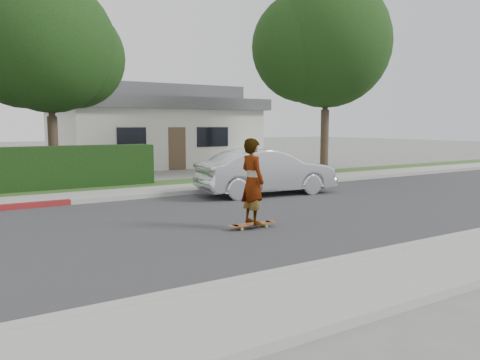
% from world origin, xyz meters
% --- Properties ---
extents(ground, '(120.00, 120.00, 0.00)m').
position_xyz_m(ground, '(0.00, 0.00, 0.00)').
color(ground, slate).
rests_on(ground, ground).
extents(road, '(60.00, 8.00, 0.01)m').
position_xyz_m(road, '(0.00, 0.00, 0.01)').
color(road, '#2D2D30').
rests_on(road, ground).
extents(curb_near, '(60.00, 0.20, 0.15)m').
position_xyz_m(curb_near, '(0.00, -4.10, 0.07)').
color(curb_near, '#9E9E99').
rests_on(curb_near, ground).
extents(sidewalk_near, '(60.00, 1.60, 0.12)m').
position_xyz_m(sidewalk_near, '(0.00, -5.00, 0.06)').
color(sidewalk_near, gray).
rests_on(sidewalk_near, ground).
extents(curb_far, '(60.00, 0.20, 0.15)m').
position_xyz_m(curb_far, '(0.00, 4.10, 0.07)').
color(curb_far, '#9E9E99').
rests_on(curb_far, ground).
extents(sidewalk_far, '(60.00, 1.60, 0.12)m').
position_xyz_m(sidewalk_far, '(0.00, 5.00, 0.06)').
color(sidewalk_far, gray).
rests_on(sidewalk_far, ground).
extents(planting_strip, '(60.00, 1.60, 0.10)m').
position_xyz_m(planting_strip, '(0.00, 6.60, 0.05)').
color(planting_strip, '#2D4C1E').
rests_on(planting_strip, ground).
extents(tree_center, '(5.66, 4.84, 7.44)m').
position_xyz_m(tree_center, '(1.49, 9.19, 4.90)').
color(tree_center, '#33261C').
rests_on(tree_center, ground).
extents(tree_right, '(6.32, 5.60, 8.56)m').
position_xyz_m(tree_right, '(12.49, 6.69, 5.63)').
color(tree_right, '#33261C').
rests_on(tree_right, ground).
extents(house, '(10.60, 8.60, 4.30)m').
position_xyz_m(house, '(8.00, 16.00, 2.10)').
color(house, beige).
rests_on(house, ground).
extents(skateboard, '(1.13, 0.28, 0.10)m').
position_xyz_m(skateboard, '(3.64, -1.10, 0.10)').
color(skateboard, '#B58531').
rests_on(skateboard, ground).
extents(skateboarder, '(0.46, 0.68, 1.82)m').
position_xyz_m(skateboarder, '(3.64, -1.10, 1.02)').
color(skateboarder, white).
rests_on(skateboarder, skateboard).
extents(car_silver, '(4.57, 2.04, 1.46)m').
position_xyz_m(car_silver, '(6.74, 2.79, 0.73)').
color(car_silver, silver).
rests_on(car_silver, ground).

